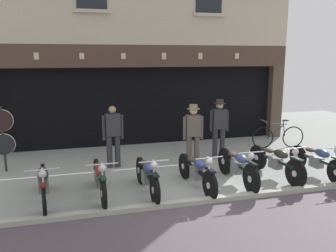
% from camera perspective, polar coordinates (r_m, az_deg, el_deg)
% --- Properties ---
extents(ground, '(22.32, 22.00, 0.18)m').
position_cam_1_polar(ground, '(6.51, 7.64, -16.25)').
color(ground, gray).
extents(shop_facade, '(10.62, 4.42, 6.82)m').
position_cam_1_polar(shop_facade, '(13.51, -5.59, 6.26)').
color(shop_facade, black).
rests_on(shop_facade, ground).
extents(motorcycle_far_left, '(0.62, 1.97, 0.91)m').
position_cam_1_polar(motorcycle_far_left, '(7.71, -19.39, -8.68)').
color(motorcycle_far_left, black).
rests_on(motorcycle_far_left, ground).
extents(motorcycle_left, '(0.62, 1.96, 0.92)m').
position_cam_1_polar(motorcycle_left, '(7.69, -10.92, -8.22)').
color(motorcycle_left, black).
rests_on(motorcycle_left, ground).
extents(motorcycle_center_left, '(0.62, 1.93, 0.91)m').
position_cam_1_polar(motorcycle_center_left, '(7.76, -3.34, -7.88)').
color(motorcycle_center_left, black).
rests_on(motorcycle_center_left, ground).
extents(motorcycle_center, '(0.62, 2.01, 0.91)m').
position_cam_1_polar(motorcycle_center, '(8.06, 4.66, -7.19)').
color(motorcycle_center, black).
rests_on(motorcycle_center, ground).
extents(motorcycle_center_right, '(0.62, 2.05, 0.93)m').
position_cam_1_polar(motorcycle_center_right, '(8.49, 11.12, -6.27)').
color(motorcycle_center_right, black).
rests_on(motorcycle_center_right, ground).
extents(motorcycle_right, '(0.62, 2.06, 0.92)m').
position_cam_1_polar(motorcycle_right, '(9.10, 17.01, -5.41)').
color(motorcycle_right, black).
rests_on(motorcycle_right, ground).
extents(motorcycle_far_right, '(0.62, 2.00, 0.90)m').
position_cam_1_polar(motorcycle_far_right, '(9.60, 22.89, -5.05)').
color(motorcycle_far_right, black).
rests_on(motorcycle_far_right, ground).
extents(salesman_left, '(0.56, 0.26, 1.66)m').
position_cam_1_polar(salesman_left, '(9.52, -8.84, -1.26)').
color(salesman_left, '#2D2D33').
rests_on(salesman_left, ground).
extents(shopkeeper_center, '(0.56, 0.35, 1.69)m').
position_cam_1_polar(shopkeeper_center, '(9.56, 4.06, -0.98)').
color(shopkeeper_center, brown).
rests_on(shopkeeper_center, ground).
extents(salesman_right, '(0.56, 0.34, 1.72)m').
position_cam_1_polar(salesman_right, '(10.43, 8.22, 0.07)').
color(salesman_right, '#2D2D33').
rests_on(salesman_right, ground).
extents(tyre_sign_pole, '(0.57, 0.06, 1.71)m').
position_cam_1_polar(tyre_sign_pole, '(9.98, -25.03, -1.09)').
color(tyre_sign_pole, '#232328').
rests_on(tyre_sign_pole, ground).
extents(advert_board_near, '(0.67, 0.03, 0.98)m').
position_cam_1_polar(advert_board_near, '(12.74, 7.42, 5.73)').
color(advert_board_near, beige).
extents(advert_board_far, '(0.71, 0.03, 1.00)m').
position_cam_1_polar(advert_board_far, '(13.23, 11.96, 5.56)').
color(advert_board_far, silver).
extents(leaning_bicycle, '(1.72, 0.50, 0.95)m').
position_cam_1_polar(leaning_bicycle, '(12.12, 17.30, -1.58)').
color(leaning_bicycle, black).
rests_on(leaning_bicycle, ground).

